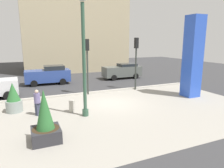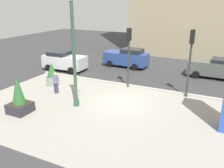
{
  "view_description": "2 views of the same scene",
  "coord_description": "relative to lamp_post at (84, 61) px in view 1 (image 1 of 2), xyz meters",
  "views": [
    {
      "loc": [
        -5.51,
        -12.81,
        4.35
      ],
      "look_at": [
        -0.23,
        -0.71,
        1.55
      ],
      "focal_mm": 32.82,
      "sensor_mm": 36.0,
      "label": 1
    },
    {
      "loc": [
        5.85,
        -13.44,
        6.37
      ],
      "look_at": [
        -0.22,
        -0.95,
        1.55
      ],
      "focal_mm": 38.79,
      "sensor_mm": 36.0,
      "label": 2
    }
  ],
  "objects": [
    {
      "name": "traffic_light_far_side",
      "position": [
        6.03,
        4.61,
        -0.14
      ],
      "size": [
        0.28,
        0.42,
        4.6
      ],
      "color": "#333833",
      "rests_on": "ground_plane"
    },
    {
      "name": "curb_strip",
      "position": [
        2.37,
        4.83,
        -3.17
      ],
      "size": [
        18.0,
        0.24,
        0.16
      ],
      "primitive_type": "cube",
      "color": "#B7B2A8",
      "rests_on": "ground_plane"
    },
    {
      "name": "potted_plant_by_pillar",
      "position": [
        -3.85,
        2.44,
        -2.41
      ],
      "size": [
        0.98,
        0.98,
        1.85
      ],
      "color": "gray",
      "rests_on": "ground_plane"
    },
    {
      "name": "concrete_bollard",
      "position": [
        -0.57,
        0.99,
        -2.87
      ],
      "size": [
        0.36,
        0.36,
        0.75
      ],
      "primitive_type": "cylinder",
      "color": "#B2ADA3",
      "rests_on": "ground_plane"
    },
    {
      "name": "pedestrian_by_curb",
      "position": [
        -2.55,
        1.21,
        -2.39
      ],
      "size": [
        0.5,
        0.5,
        1.56
      ],
      "color": "#33384C",
      "rests_on": "ground_plane"
    },
    {
      "name": "plaza_pavement",
      "position": [
        2.37,
        -0.29,
        -3.25
      ],
      "size": [
        18.0,
        10.0,
        0.02
      ],
      "primitive_type": "cube",
      "color": "#9E998E",
      "rests_on": "ground_plane"
    },
    {
      "name": "potted_plant_curbside",
      "position": [
        -2.46,
        -2.3,
        -2.31
      ],
      "size": [
        1.22,
        1.22,
        2.35
      ],
      "color": "#2D2D33",
      "rests_on": "ground_plane"
    },
    {
      "name": "ground_plane",
      "position": [
        2.37,
        5.71,
        -3.25
      ],
      "size": [
        60.0,
        60.0,
        0.0
      ],
      "primitive_type": "plane",
      "color": "#38383A"
    },
    {
      "name": "traffic_light_corner",
      "position": [
        1.61,
        4.71,
        -0.23
      ],
      "size": [
        0.28,
        0.42,
        4.48
      ],
      "color": "#333833",
      "rests_on": "ground_plane"
    },
    {
      "name": "car_far_lane",
      "position": [
        7.46,
        10.16,
        -2.35
      ],
      "size": [
        4.47,
        2.02,
        1.72
      ],
      "color": "#565B56",
      "rests_on": "ground_plane"
    },
    {
      "name": "car_passing_lane",
      "position": [
        -0.84,
        10.3,
        -2.31
      ],
      "size": [
        4.45,
        2.14,
        1.87
      ],
      "color": "#2D4793",
      "rests_on": "ground_plane"
    },
    {
      "name": "lamp_post",
      "position": [
        0.0,
        0.0,
        0.0
      ],
      "size": [
        0.44,
        0.44,
        6.66
      ],
      "color": "#335642",
      "rests_on": "ground_plane"
    },
    {
      "name": "art_pillar_blue",
      "position": [
        8.9,
        0.92,
        -0.13
      ],
      "size": [
        1.11,
        1.11,
        6.22
      ],
      "primitive_type": "cube",
      "color": "blue",
      "rests_on": "ground_plane"
    }
  ]
}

